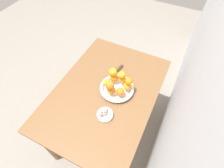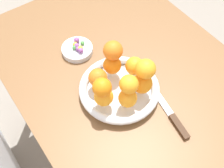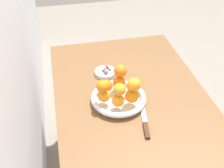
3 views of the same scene
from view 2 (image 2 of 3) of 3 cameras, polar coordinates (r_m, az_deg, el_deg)
The scene contains 23 objects.
ground_plane at distance 1.65m, azimuth 2.02°, elevation -13.31°, with size 6.00×6.00×0.00m, color gray.
dining_table at distance 1.07m, azimuth 3.04°, elevation -0.55°, with size 1.10×0.76×0.74m.
fruit_bowl at distance 0.93m, azimuth 1.48°, elevation -1.04°, with size 0.27×0.27×0.04m.
candy_dish at distance 1.06m, azimuth -7.07°, elevation 6.94°, with size 0.12×0.12×0.02m, color silver.
orange_0 at distance 0.86m, azimuth 3.21°, elevation -2.88°, with size 0.06×0.06×0.06m, color orange.
orange_1 at distance 0.89m, azimuth 6.17°, elevation 0.13°, with size 0.06×0.06×0.06m, color orange.
orange_2 at distance 0.93m, azimuth 4.49°, elevation 3.64°, with size 0.06×0.06×0.06m, color orange.
orange_3 at distance 0.93m, azimuth 0.04°, elevation 3.89°, with size 0.06×0.06×0.06m, color orange.
orange_4 at distance 0.90m, azimuth -2.92°, elevation 1.33°, with size 0.06×0.06×0.06m, color orange.
orange_5 at distance 0.86m, azimuth -1.70°, elevation -2.57°, with size 0.06×0.06×0.06m, color orange.
orange_6 at distance 0.81m, azimuth 3.46°, elevation -0.08°, with size 0.06×0.06×0.06m, color orange.
orange_7 at distance 0.84m, azimuth 6.84°, elevation 3.03°, with size 0.06×0.06×0.06m, color orange.
orange_8 at distance 0.80m, azimuth -2.04°, elevation -0.68°, with size 0.06×0.06×0.06m, color orange.
orange_9 at distance 0.88m, azimuth 0.19°, elevation 6.83°, with size 0.06×0.06×0.06m, color orange.
candy_ball_0 at distance 1.06m, azimuth -7.20°, elevation 8.83°, with size 0.02×0.02×0.02m, color #8C4C99.
candy_ball_1 at distance 1.02m, azimuth -6.36°, elevation 6.77°, with size 0.02×0.02×0.02m, color #8C4C99.
candy_ball_2 at distance 1.03m, azimuth -6.94°, elevation 7.11°, with size 0.02×0.02×0.02m, color #8C4C99.
candy_ball_3 at distance 1.05m, azimuth -6.01°, elevation 8.28°, with size 0.02×0.02×0.02m, color #4C9947.
candy_ball_4 at distance 1.05m, azimuth -7.49°, elevation 7.96°, with size 0.02×0.02×0.02m, color gold.
candy_ball_5 at distance 1.04m, azimuth -7.17°, elevation 7.71°, with size 0.02×0.02×0.02m, color #8C4C99.
candy_ball_6 at distance 1.03m, azimuth -6.45°, elevation 7.20°, with size 0.02×0.02×0.02m, color gold.
candy_ball_7 at distance 1.04m, azimuth -7.63°, elevation 7.35°, with size 0.02×0.02×0.02m, color #4C9947.
knife at distance 0.92m, azimuth 11.46°, elevation -5.39°, with size 0.26×0.06×0.01m.
Camera 2 is at (-0.45, 0.39, 1.54)m, focal length 45.00 mm.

